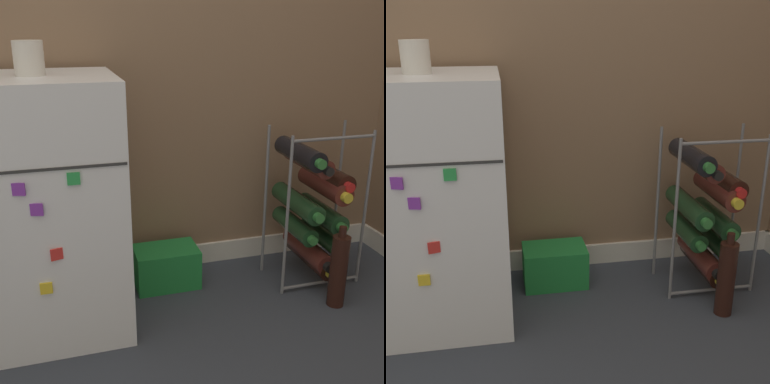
# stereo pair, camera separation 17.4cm
# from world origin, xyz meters

# --- Properties ---
(ground_plane) EXTENTS (14.00, 14.00, 0.00)m
(ground_plane) POSITION_xyz_m (0.00, 0.00, 0.00)
(ground_plane) COLOR #333842
(mini_fridge) EXTENTS (0.51, 0.50, 0.86)m
(mini_fridge) POSITION_xyz_m (-0.51, 0.30, 0.43)
(mini_fridge) COLOR white
(mini_fridge) RESTS_ON ground_plane
(wine_rack) EXTENTS (0.35, 0.33, 0.63)m
(wine_rack) POSITION_xyz_m (0.51, 0.33, 0.31)
(wine_rack) COLOR slate
(wine_rack) RESTS_ON ground_plane
(soda_box) EXTENTS (0.25, 0.16, 0.16)m
(soda_box) POSITION_xyz_m (-0.07, 0.43, 0.08)
(soda_box) COLOR #1E7F38
(soda_box) RESTS_ON ground_plane
(fridge_top_cup) EXTENTS (0.09, 0.09, 0.10)m
(fridge_top_cup) POSITION_xyz_m (-0.51, 0.29, 0.91)
(fridge_top_cup) COLOR silver
(fridge_top_cup) RESTS_ON mini_fridge
(loose_bottle_floor) EXTENTS (0.06, 0.06, 0.32)m
(loose_bottle_floor) POSITION_xyz_m (0.51, 0.10, 0.14)
(loose_bottle_floor) COLOR black
(loose_bottle_floor) RESTS_ON ground_plane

